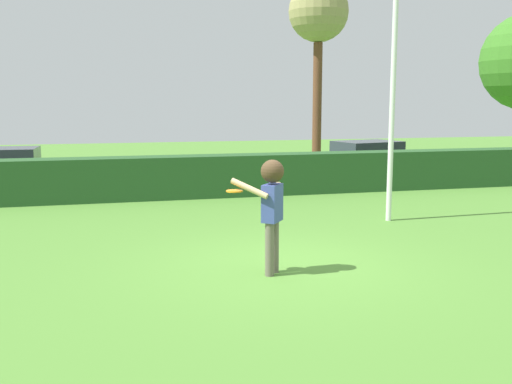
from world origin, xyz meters
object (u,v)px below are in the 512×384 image
(parked_car_green, at_px, (367,157))
(bare_elm_tree, at_px, (319,16))
(person, at_px, (272,201))
(parked_car_silver, at_px, (1,166))
(frisbee, at_px, (235,191))
(lamppost, at_px, (394,67))

(parked_car_green, bearing_deg, bare_elm_tree, 99.37)
(person, height_order, parked_car_silver, person)
(frisbee, xyz_separation_m, parked_car_silver, (-5.02, 10.77, -0.63))
(person, bearing_deg, bare_elm_tree, 67.23)
(person, height_order, bare_elm_tree, bare_elm_tree)
(frisbee, xyz_separation_m, bare_elm_tree, (6.67, 14.45, 4.75))
(person, xyz_separation_m, frisbee, (-0.56, 0.11, 0.16))
(lamppost, xyz_separation_m, parked_car_silver, (-9.30, 7.53, -2.73))
(lamppost, xyz_separation_m, parked_car_green, (2.99, 7.59, -2.73))
(parked_car_silver, relative_size, bare_elm_tree, 0.57)
(person, distance_m, parked_car_green, 12.84)
(frisbee, height_order, parked_car_green, frisbee)
(person, xyz_separation_m, parked_car_green, (6.71, 10.94, -0.48))
(frisbee, bearing_deg, parked_car_green, 56.14)
(bare_elm_tree, bearing_deg, frisbee, -114.78)
(person, distance_m, frisbee, 0.59)
(frisbee, height_order, lamppost, lamppost)
(person, height_order, frisbee, person)
(parked_car_green, bearing_deg, frisbee, -123.86)
(lamppost, bearing_deg, bare_elm_tree, 77.93)
(frisbee, distance_m, parked_car_green, 13.06)
(person, bearing_deg, parked_car_silver, 117.16)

